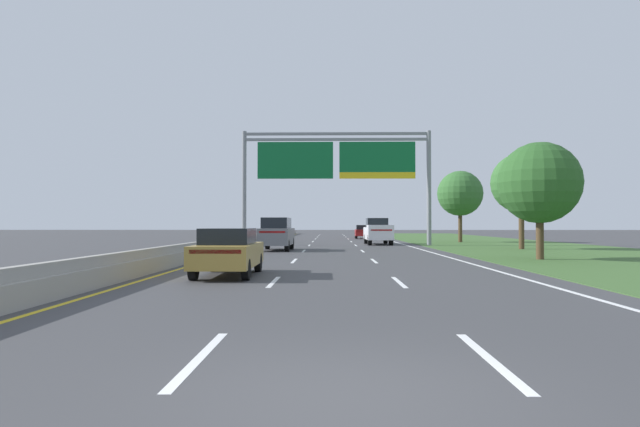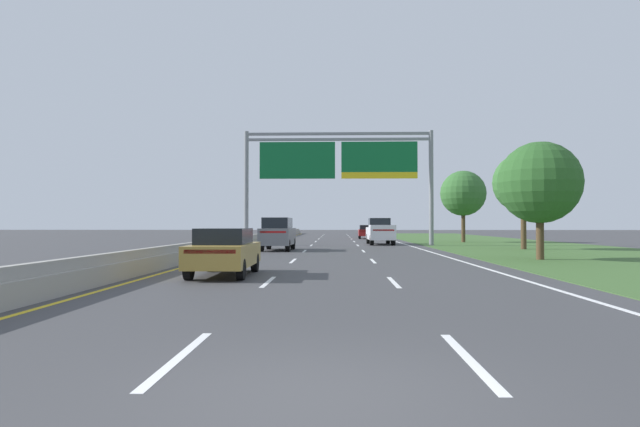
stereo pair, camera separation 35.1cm
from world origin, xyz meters
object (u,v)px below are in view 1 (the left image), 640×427
Objects in this scene: car_gold_left_lane_sedan at (228,251)px; roadside_tree_near at (539,183)px; car_red_right_lane_sedan at (363,232)px; overhead_sign_gantry at (336,164)px; car_grey_left_lane_suv at (277,233)px; roadside_tree_far at (460,194)px; roadside_tree_mid at (521,183)px; pickup_truck_white at (378,231)px.

car_gold_left_lane_sedan is 0.78× the size of roadside_tree_near.
car_red_right_lane_sedan and car_gold_left_lane_sedan have the same top height.
roadside_tree_near reaches higher than car_gold_left_lane_sedan.
overhead_sign_gantry is at bearing 119.75° from roadside_tree_near.
roadside_tree_far is at bearing -44.08° from car_grey_left_lane_suv.
overhead_sign_gantry is at bearing -146.92° from roadside_tree_far.
car_grey_left_lane_suv is 0.73× the size of roadside_tree_mid.
roadside_tree_near reaches higher than car_grey_left_lane_suv.
roadside_tree_mid is (16.26, 18.69, 3.65)m from car_gold_left_lane_sedan.
overhead_sign_gantry is 13.98m from roadside_tree_far.
car_red_right_lane_sedan is at bearing -9.71° from car_gold_left_lane_sedan.
car_red_right_lane_sedan is at bearing 123.68° from roadside_tree_far.
car_grey_left_lane_suv is (-0.09, 16.97, 0.28)m from car_gold_left_lane_sedan.
roadside_tree_mid reaches higher than pickup_truck_white.
roadside_tree_mid is (12.41, -6.16, -1.98)m from overhead_sign_gantry.
overhead_sign_gantry reaches higher than car_red_right_lane_sedan.
pickup_truck_white is 12.65m from car_grey_left_lane_suv.
car_grey_left_lane_suv reaches higher than car_gold_left_lane_sedan.
overhead_sign_gantry is 6.82m from pickup_truck_white.
roadside_tree_mid reaches higher than car_red_right_lane_sedan.
overhead_sign_gantry is 19.45m from roadside_tree_near.
roadside_tree_far reaches higher than car_grey_left_lane_suv.
car_gold_left_lane_sedan is at bearing -131.01° from roadside_tree_mid.
roadside_tree_far reaches higher than roadside_tree_mid.
roadside_tree_far reaches higher than car_gold_left_lane_sedan.
overhead_sign_gantry is 10.31m from car_grey_left_lane_suv.
roadside_tree_near is (9.55, -16.71, -2.77)m from overhead_sign_gantry.
car_gold_left_lane_sedan is 36.10m from roadside_tree_far.
overhead_sign_gantry is at bearing 122.88° from pickup_truck_white.
roadside_tree_mid is 0.98× the size of roadside_tree_far.
car_gold_left_lane_sedan is at bearing 163.95° from pickup_truck_white.
pickup_truck_white is 1.23× the size of car_gold_left_lane_sedan.
overhead_sign_gantry reaches higher than roadside_tree_near.
roadside_tree_far is (8.27, -12.41, 3.72)m from car_red_right_lane_sedan.
roadside_tree_mid is at bearing -159.62° from car_red_right_lane_sedan.
roadside_tree_far is at bearing -145.10° from car_red_right_lane_sedan.
roadside_tree_mid is at bearing -86.63° from roadside_tree_far.
roadside_tree_near reaches higher than car_red_right_lane_sedan.
pickup_truck_white is 17.63m from car_red_right_lane_sedan.
pickup_truck_white reaches higher than car_gold_left_lane_sedan.
car_red_right_lane_sedan is at bearing -0.39° from pickup_truck_white.
pickup_truck_white is at bearing 107.63° from roadside_tree_near.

